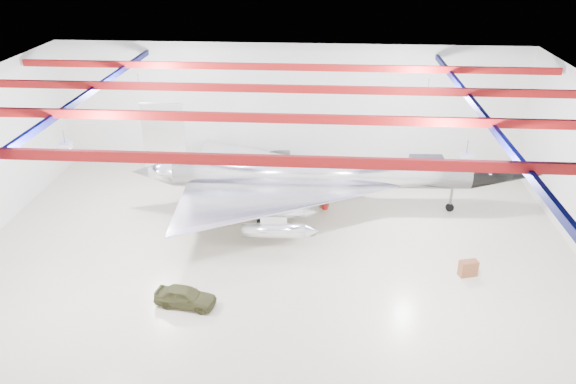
{
  "coord_description": "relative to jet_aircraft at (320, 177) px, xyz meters",
  "views": [
    {
      "loc": [
        3.17,
        -31.82,
        19.82
      ],
      "look_at": [
        0.77,
        2.0,
        3.62
      ],
      "focal_mm": 35.0,
      "sensor_mm": 36.0,
      "label": 1
    }
  ],
  "objects": [
    {
      "name": "jet_aircraft",
      "position": [
        0.0,
        0.0,
        0.0
      ],
      "size": [
        30.78,
        18.41,
        8.39
      ],
      "rotation": [
        0.0,
        0.0,
        0.05
      ],
      "color": "silver",
      "rests_on": "floor"
    },
    {
      "name": "ceiling",
      "position": [
        -2.87,
        -6.56,
        8.25
      ],
      "size": [
        40.0,
        40.0,
        0.0
      ],
      "primitive_type": "plane",
      "rotation": [
        3.14,
        0.0,
        0.0
      ],
      "color": "#0A0F38",
      "rests_on": "wall_back"
    },
    {
      "name": "crate_small",
      "position": [
        -9.21,
        1.57,
        -2.61
      ],
      "size": [
        0.48,
        0.43,
        0.29
      ],
      "primitive_type": "cube",
      "rotation": [
        0.0,
        0.0,
        0.26
      ],
      "color": "#59595B",
      "rests_on": "floor"
    },
    {
      "name": "ceiling_structure",
      "position": [
        -2.87,
        -6.56,
        7.57
      ],
      "size": [
        39.5,
        29.5,
        1.08
      ],
      "color": "maroon",
      "rests_on": "ceiling"
    },
    {
      "name": "parts_bin",
      "position": [
        0.34,
        0.46,
        -2.54
      ],
      "size": [
        0.73,
        0.66,
        0.42
      ],
      "primitive_type": "cube",
      "rotation": [
        0.0,
        0.0,
        -0.37
      ],
      "color": "olive",
      "rests_on": "floor"
    },
    {
      "name": "toolbox_red",
      "position": [
        -5.49,
        1.96,
        -2.58
      ],
      "size": [
        0.6,
        0.54,
        0.35
      ],
      "primitive_type": "cube",
      "rotation": [
        0.0,
        0.0,
        0.36
      ],
      "color": "#A71110",
      "rests_on": "floor"
    },
    {
      "name": "crate_ply",
      "position": [
        -9.64,
        -4.12,
        -2.58
      ],
      "size": [
        0.5,
        0.4,
        0.35
      ],
      "primitive_type": "cube",
      "rotation": [
        0.0,
        0.0,
        -0.01
      ],
      "color": "olive",
      "rests_on": "floor"
    },
    {
      "name": "engine_drum",
      "position": [
        -0.45,
        -3.87,
        -2.52
      ],
      "size": [
        0.54,
        0.54,
        0.46
      ],
      "primitive_type": "cylinder",
      "rotation": [
        0.0,
        0.0,
        0.06
      ],
      "color": "#59595B",
      "rests_on": "floor"
    },
    {
      "name": "desk",
      "position": [
        9.4,
        -8.27,
        -2.24
      ],
      "size": [
        1.23,
        0.85,
        1.03
      ],
      "primitive_type": "cube",
      "rotation": [
        0.0,
        0.0,
        0.28
      ],
      "color": "brown",
      "rests_on": "floor"
    },
    {
      "name": "tool_chest",
      "position": [
        0.41,
        0.2,
        -2.55
      ],
      "size": [
        0.5,
        0.5,
        0.4
      ],
      "primitive_type": "cylinder",
      "rotation": [
        0.0,
        0.0,
        0.13
      ],
      "color": "#A71110",
      "rests_on": "floor"
    },
    {
      "name": "floor",
      "position": [
        -2.87,
        -6.56,
        -2.75
      ],
      "size": [
        40.0,
        40.0,
        0.0
      ],
      "primitive_type": "plane",
      "color": "beige",
      "rests_on": "ground"
    },
    {
      "name": "jeep",
      "position": [
        -7.43,
        -12.52,
        -2.15
      ],
      "size": [
        3.72,
        1.97,
        1.21
      ],
      "primitive_type": "imported",
      "rotation": [
        0.0,
        0.0,
        1.41
      ],
      "color": "#3D3E1F",
      "rests_on": "floor"
    },
    {
      "name": "wall_back",
      "position": [
        -2.87,
        8.44,
        2.75
      ],
      "size": [
        40.0,
        0.0,
        40.0
      ],
      "primitive_type": "plane",
      "rotation": [
        1.57,
        0.0,
        0.0
      ],
      "color": "silver",
      "rests_on": "floor"
    },
    {
      "name": "spares_box",
      "position": [
        -2.29,
        3.74,
        -2.56
      ],
      "size": [
        0.57,
        0.57,
        0.39
      ],
      "primitive_type": "cylinder",
      "rotation": [
        0.0,
        0.0,
        -0.43
      ],
      "color": "#59595B",
      "rests_on": "floor"
    }
  ]
}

